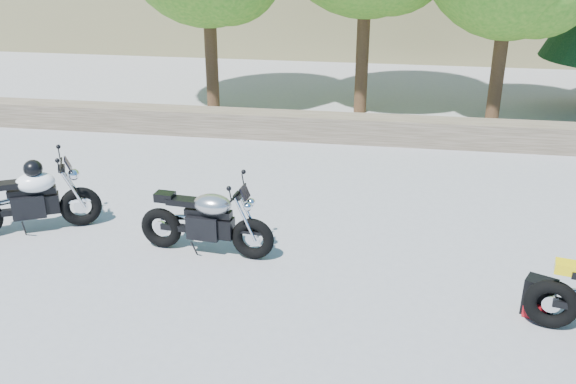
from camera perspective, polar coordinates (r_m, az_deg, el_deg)
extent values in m
plane|color=gray|center=(7.81, -2.62, -7.83)|extent=(90.00, 90.00, 0.00)
cube|color=brown|center=(12.71, 2.30, 5.82)|extent=(22.00, 0.55, 0.50)
cylinder|color=#382314|center=(14.52, -6.88, 12.98)|extent=(0.28, 0.28, 3.02)
cylinder|color=#382314|center=(14.36, 6.69, 13.56)|extent=(0.28, 0.28, 3.36)
cylinder|color=#382314|center=(13.97, 18.29, 11.39)|extent=(0.28, 0.28, 2.91)
torus|color=black|center=(8.16, -3.15, -4.17)|extent=(0.57, 0.19, 0.56)
torus|color=black|center=(8.59, -11.19, -3.14)|extent=(0.57, 0.19, 0.56)
cylinder|color=silver|center=(8.16, -3.15, -4.17)|extent=(0.19, 0.05, 0.19)
cylinder|color=silver|center=(8.59, -11.19, -3.14)|extent=(0.19, 0.05, 0.19)
cube|color=black|center=(8.31, -7.43, -2.99)|extent=(0.44, 0.30, 0.31)
cube|color=black|center=(8.21, -7.10, -1.84)|extent=(0.62, 0.20, 0.09)
ellipsoid|color=#A5A5AA|center=(8.14, -6.74, -1.10)|extent=(0.53, 0.39, 0.27)
cube|color=black|center=(8.28, -9.22, -0.82)|extent=(0.45, 0.23, 0.08)
cube|color=black|center=(8.37, -10.89, -0.42)|extent=(0.26, 0.20, 0.11)
cylinder|color=black|center=(7.94, -4.45, -0.04)|extent=(0.08, 0.58, 0.03)
sphere|color=silver|center=(7.96, -3.46, -1.12)|extent=(0.16, 0.16, 0.16)
torus|color=black|center=(9.48, -17.94, -1.23)|extent=(0.58, 0.38, 0.58)
cylinder|color=silver|center=(9.48, -17.94, -1.23)|extent=(0.19, 0.12, 0.20)
cube|color=black|center=(9.49, -22.03, -1.09)|extent=(0.51, 0.43, 0.32)
cube|color=black|center=(9.41, -21.82, 0.06)|extent=(0.63, 0.41, 0.09)
ellipsoid|color=white|center=(9.36, -21.55, 0.81)|extent=(0.62, 0.54, 0.27)
cube|color=black|center=(9.40, -23.95, 0.53)|extent=(0.49, 0.38, 0.08)
cylinder|color=black|center=(9.26, -19.53, 2.26)|extent=(0.29, 0.55, 0.03)
sphere|color=silver|center=(9.30, -18.52, 1.48)|extent=(0.16, 0.16, 0.16)
ellipsoid|color=black|center=(9.29, -21.73, 1.95)|extent=(0.34, 0.35, 0.24)
torus|color=black|center=(7.38, 22.35, -9.20)|extent=(0.58, 0.26, 0.56)
cylinder|color=silver|center=(7.38, 22.35, -9.20)|extent=(0.20, 0.08, 0.19)
cube|color=yellow|center=(7.17, 23.59, -6.17)|extent=(0.28, 0.22, 0.11)
cube|color=black|center=(7.60, 21.43, -8.67)|extent=(0.38, 0.34, 0.43)
cube|color=#9D0D15|center=(7.54, 21.05, -9.91)|extent=(0.24, 0.14, 0.18)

